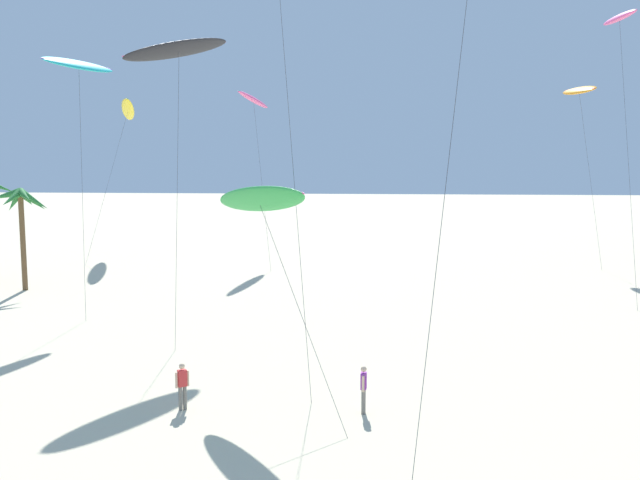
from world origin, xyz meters
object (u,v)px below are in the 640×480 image
Objects in this scene: flying_kite_4 at (128,110)px; person_near_right at (364,387)px; flying_kite_8 at (253,100)px; person_near_left at (182,384)px; palm_tree_3 at (22,205)px; flying_kite_6 at (620,18)px; flying_kite_2 at (179,49)px; flying_kite_5 at (259,199)px; flying_kite_9 at (579,90)px; flying_kite_1 at (79,65)px.

flying_kite_4 is 8.18× the size of person_near_right.
flying_kite_8 reaches higher than flying_kite_4.
palm_tree_3 is at bearing 127.83° from person_near_left.
flying_kite_4 reaches higher than person_near_right.
flying_kite_6 is 35.25m from person_near_right.
person_near_left is (-22.86, -26.28, -16.91)m from flying_kite_6.
person_near_right is (9.60, -12.49, -13.24)m from flying_kite_2.
flying_kite_8 reaches higher than flying_kite_5.
flying_kite_6 reaches higher than flying_kite_9.
flying_kite_6 is (33.16, 9.34, 3.88)m from flying_kite_1.
flying_kite_8 reaches higher than palm_tree_3.
flying_kite_4 reaches higher than person_near_left.
flying_kite_5 is 7.13m from person_near_left.
flying_kite_2 is 0.85× the size of flying_kite_6.
flying_kite_2 is 1.10× the size of flying_kite_8.
flying_kite_2 reaches higher than person_near_left.
person_near_right is (-16.51, -26.16, -16.91)m from flying_kite_6.
flying_kite_1 is at bearing 130.44° from flying_kite_5.
flying_kite_1 is 8.53× the size of person_near_right.
flying_kite_8 reaches higher than person_near_right.
flying_kite_1 is at bearing -109.74° from flying_kite_8.
palm_tree_3 is 3.97× the size of person_near_right.
flying_kite_1 is at bearing 121.29° from person_near_left.
flying_kite_5 is at bearing -45.26° from palm_tree_3.
flying_kite_8 is at bearing 159.32° from flying_kite_6.
flying_kite_2 is 20.58m from person_near_right.
palm_tree_3 is at bearing -171.67° from flying_kite_6.
flying_kite_4 is 12.43m from flying_kite_8.
flying_kite_2 is 1.90× the size of flying_kite_5.
flying_kite_4 is at bearing 102.55° from flying_kite_1.
flying_kite_9 reaches higher than person_near_left.
flying_kite_2 is 13.89m from flying_kite_5.
flying_kite_5 is 0.57× the size of flying_kite_9.
flying_kite_5 is at bearing -80.30° from flying_kite_8.
person_near_left is (3.25, -12.62, -13.25)m from flying_kite_2.
person_near_left is at bearing -58.71° from flying_kite_1.
flying_kite_2 reaches higher than flying_kite_1.
flying_kite_5 is 35.22m from flying_kite_8.
flying_kite_8 is (11.95, -3.40, 0.59)m from flying_kite_4.
flying_kite_1 is 23.23m from flying_kite_4.
flying_kite_4 is at bearing 88.02° from palm_tree_3.
flying_kite_1 is (5.70, -3.65, 8.37)m from palm_tree_3.
person_near_right is (22.35, -20.47, -4.66)m from palm_tree_3.
person_near_left is at bearing -178.85° from person_near_right.
palm_tree_3 is 0.82× the size of flying_kite_5.
flying_kite_8 is 38.40m from person_near_left.
person_near_right is (3.89, -1.85, -6.39)m from flying_kite_5.
flying_kite_9 is (26.31, -1.01, 0.53)m from flying_kite_8.
flying_kite_2 reaches higher than palm_tree_3.
flying_kite_2 is 18.58m from person_near_left.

